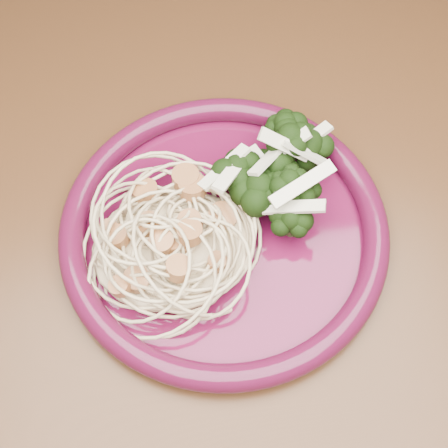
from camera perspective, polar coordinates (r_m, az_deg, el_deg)
dining_table at (r=0.67m, az=3.40°, el=-1.72°), size 1.20×0.80×0.75m
dinner_plate at (r=0.55m, az=0.00°, el=-0.48°), size 0.35×0.35×0.02m
spaghetti_pile at (r=0.53m, az=-4.84°, el=-1.68°), size 0.16×0.15×0.03m
scallop_cluster at (r=0.50m, az=-5.15°, el=0.23°), size 0.15×0.15×0.04m
broccoli_pile at (r=0.54m, az=5.78°, el=2.72°), size 0.12×0.16×0.05m
onion_garnish at (r=0.52m, az=6.08°, el=4.56°), size 0.08×0.11×0.06m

